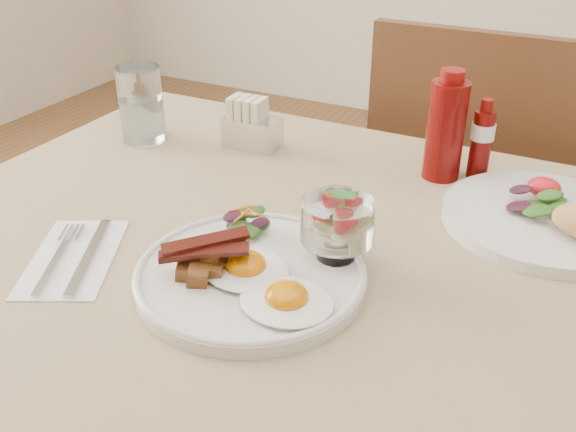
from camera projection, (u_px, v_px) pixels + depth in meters
name	position (u px, v px, depth m)	size (l,w,h in m)	color
table	(368.00, 325.00, 0.84)	(1.33, 0.88, 0.75)	#56311B
chair_far	(471.00, 204.00, 1.43)	(0.42, 0.42, 0.93)	#56311B
main_plate	(251.00, 276.00, 0.77)	(0.28, 0.28, 0.02)	silver
fried_eggs	(265.00, 283.00, 0.73)	(0.20, 0.15, 0.03)	white
bacon_potato_pile	(204.00, 260.00, 0.75)	(0.11, 0.09, 0.04)	brown
side_salad	(247.00, 223.00, 0.84)	(0.07, 0.06, 0.04)	#1F4E14
fruit_cup	(338.00, 221.00, 0.77)	(0.09, 0.09, 0.09)	white
second_plate	(558.00, 219.00, 0.87)	(0.29, 0.28, 0.07)	silver
ketchup_bottle	(446.00, 129.00, 0.99)	(0.07, 0.07, 0.17)	#570505
hot_sauce_bottle	(482.00, 140.00, 1.00)	(0.05, 0.05, 0.13)	#570505
sugar_caddy	(251.00, 127.00, 1.12)	(0.10, 0.06, 0.09)	silver
water_glass	(142.00, 109.00, 1.14)	(0.08, 0.08, 0.13)	white
napkin_cutlery	(74.00, 257.00, 0.82)	(0.18, 0.21, 0.01)	white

